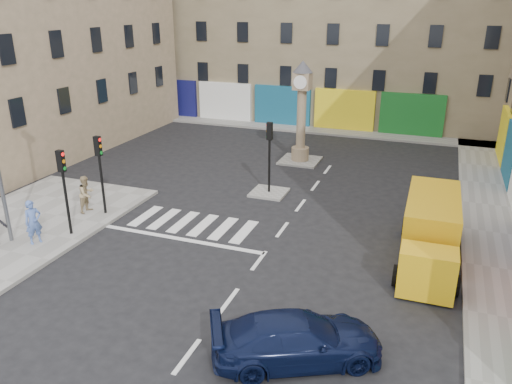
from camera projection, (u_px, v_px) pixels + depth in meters
The scene contains 15 objects.
ground at pixel (250, 273), 18.59m from camera, with size 120.00×120.00×0.00m, color black.
sidewalk_right at pixel (488, 206), 24.48m from camera, with size 2.60×30.00×0.15m, color gray.
sidewalk_far at pixel (304, 129), 39.29m from camera, with size 32.00×2.40×0.15m, color gray.
island_near at pixel (269, 193), 26.22m from camera, with size 1.80×1.80×0.12m, color gray.
island_far at pixel (300, 161), 31.47m from camera, with size 2.40×2.40×0.12m, color gray.
building_far at pixel (325, 14), 41.35m from camera, with size 32.00×10.00×17.00m, color #88795B.
building_left at pixel (44, 33), 32.58m from camera, with size 8.00×20.00×15.00m, color tan.
traffic_light_left_near at pixel (63, 179), 20.52m from camera, with size 0.28×0.22×3.70m.
traffic_light_left_far at pixel (100, 163), 22.62m from camera, with size 0.28×0.22×3.70m.
traffic_light_island at pixel (269, 146), 25.31m from camera, with size 0.28×0.22×3.70m.
clock_pillar at pixel (302, 106), 30.21m from camera, with size 1.20×1.20×6.10m.
navy_sedan at pixel (297, 339), 13.86m from camera, with size 1.95×4.79×1.39m, color black.
yellow_van at pixel (430, 231), 19.23m from camera, with size 2.26×6.48×2.35m.
pedestrian_blue at pixel (33, 222), 20.26m from camera, with size 0.68×0.44×1.86m, color #4E6CB4.
pedestrian_tan at pixel (87, 194), 23.34m from camera, with size 0.86×0.67×1.76m, color tan.
Camera 1 is at (5.88, -15.18, 9.47)m, focal length 35.00 mm.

